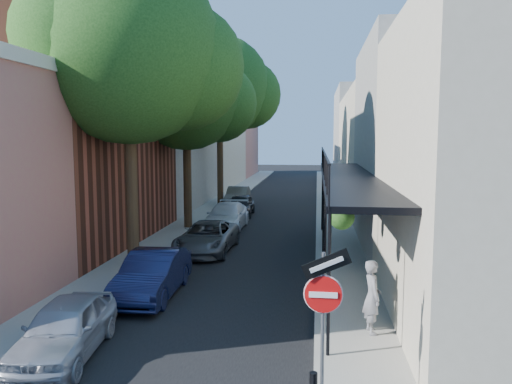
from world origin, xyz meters
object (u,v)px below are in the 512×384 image
(parked_car_f, at_px, (238,196))
(pedestrian, at_px, (372,297))
(oak_near, at_px, (142,55))
(oak_mid, at_px, (194,96))
(oak_far, at_px, (227,89))
(parked_car_d, at_px, (227,217))
(parked_car_c, at_px, (207,237))
(parked_car_b, at_px, (153,274))
(parked_car_e, at_px, (240,205))
(sign_post, at_px, (324,300))
(parked_car_a, at_px, (65,328))

(parked_car_f, distance_m, pedestrian, 23.92)
(oak_near, height_order, pedestrian, oak_near)
(oak_mid, bearing_deg, oak_far, 89.59)
(oak_mid, bearing_deg, parked_car_d, -2.74)
(parked_car_f, bearing_deg, parked_car_c, -87.68)
(parked_car_c, relative_size, parked_car_d, 0.98)
(parked_car_c, bearing_deg, oak_mid, 109.31)
(oak_far, relative_size, parked_car_d, 2.50)
(oak_near, distance_m, parked_car_b, 8.09)
(parked_car_d, bearing_deg, parked_car_f, 96.40)
(parked_car_b, relative_size, parked_car_e, 1.08)
(parked_car_b, distance_m, parked_car_d, 11.34)
(sign_post, bearing_deg, parked_car_a, 165.02)
(oak_mid, relative_size, parked_car_d, 2.14)
(parked_car_d, bearing_deg, oak_near, -100.73)
(parked_car_f, bearing_deg, parked_car_e, -80.52)
(oak_mid, distance_m, pedestrian, 16.97)
(parked_car_d, distance_m, parked_car_e, 4.65)
(parked_car_f, bearing_deg, parked_car_b, -89.85)
(oak_mid, height_order, parked_car_b, oak_mid)
(parked_car_d, distance_m, pedestrian, 15.04)
(parked_car_c, height_order, parked_car_d, parked_car_d)
(sign_post, relative_size, oak_near, 0.26)
(oak_mid, distance_m, parked_car_c, 8.56)
(oak_mid, xyz_separation_m, parked_car_a, (0.87, -15.73, -6.41))
(parked_car_f, xyz_separation_m, pedestrian, (6.99, -22.87, 0.35))
(oak_far, xyz_separation_m, parked_car_f, (0.75, 0.02, -7.58))
(sign_post, height_order, parked_car_a, sign_post)
(oak_mid, xyz_separation_m, pedestrian, (7.81, -13.81, -6.03))
(parked_car_a, relative_size, parked_car_f, 0.92)
(parked_car_a, distance_m, parked_car_c, 10.39)
(oak_far, bearing_deg, oak_near, -90.04)
(parked_car_c, height_order, parked_car_e, parked_car_e)
(parked_car_c, bearing_deg, parked_car_d, 92.07)
(parked_car_e, bearing_deg, parked_car_d, -91.94)
(parked_car_a, distance_m, parked_car_e, 20.32)
(oak_far, height_order, parked_car_c, oak_far)
(sign_post, height_order, parked_car_f, sign_post)
(oak_near, height_order, parked_car_d, oak_near)
(oak_far, height_order, parked_car_b, oak_far)
(oak_near, distance_m, parked_car_e, 14.56)
(parked_car_b, relative_size, pedestrian, 2.33)
(sign_post, distance_m, parked_car_a, 6.07)
(parked_car_b, xyz_separation_m, parked_car_c, (0.37, 6.04, -0.05))
(oak_near, bearing_deg, oak_mid, 90.37)
(oak_far, height_order, parked_car_e, oak_far)
(pedestrian, bearing_deg, parked_car_a, 94.66)
(oak_mid, bearing_deg, pedestrian, -60.51)
(parked_car_a, relative_size, parked_car_b, 0.89)
(parked_car_b, relative_size, parked_car_c, 0.91)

